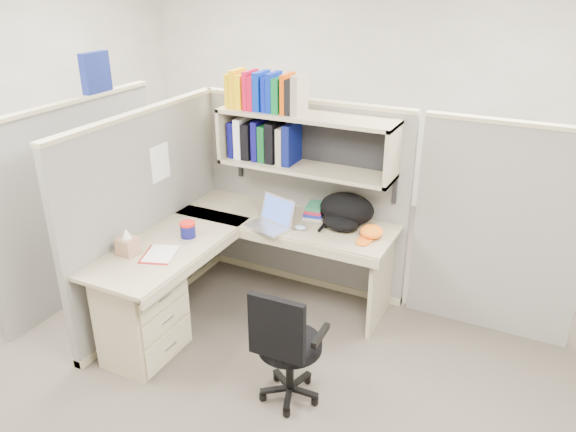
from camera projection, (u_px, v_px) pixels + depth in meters
The scene contains 14 objects.
ground at pixel (253, 334), 4.29m from camera, with size 6.00×6.00×0.00m, color #3B342D.
room_shell at pixel (247, 127), 3.63m from camera, with size 6.00×6.00×6.00m.
cubicle at pixel (238, 196), 4.44m from camera, with size 3.79×1.84×1.95m.
desk at pixel (183, 289), 4.04m from camera, with size 1.74×1.75×0.73m.
laptop at pixel (268, 214), 4.26m from camera, with size 0.33×0.33×0.23m, color silver, non-canonical shape.
backpack at pixel (344, 212), 4.28m from camera, with size 0.43×0.33×0.25m, color black, non-canonical shape.
orange_cap at pixel (372, 232), 4.14m from camera, with size 0.17×0.20×0.09m, color orange, non-canonical shape.
snack_canister at pixel (188, 229), 4.15m from camera, with size 0.12×0.12×0.12m.
tissue_box at pixel (127, 241), 3.88m from camera, with size 0.12×0.12×0.20m, color #A6795E, non-canonical shape.
mouse at pixel (300, 227), 4.27m from camera, with size 0.10×0.07×0.04m, color #8DA2C8.
paper_cup at pixel (289, 206), 4.58m from camera, with size 0.06×0.06×0.09m, color silver.
book_stack at pixel (315, 210), 4.49m from camera, with size 0.16×0.21×0.10m, color gray, non-canonical shape.
loose_paper at pixel (161, 254), 3.92m from camera, with size 0.20×0.26×0.00m, color silver, non-canonical shape.
task_chair at pixel (287, 363), 3.51m from camera, with size 0.45×0.42×0.86m.
Camera 1 is at (1.82, -3.06, 2.57)m, focal length 35.00 mm.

